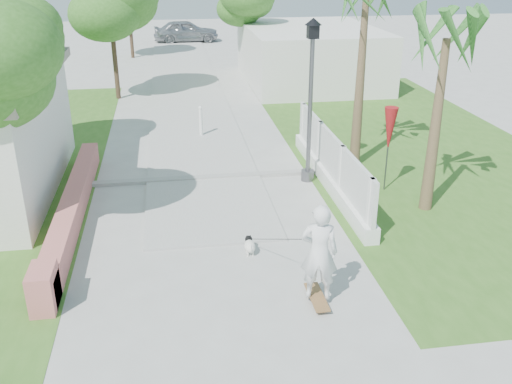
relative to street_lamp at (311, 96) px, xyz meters
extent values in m
plane|color=#B7B7B2|center=(-2.90, -5.50, -2.43)|extent=(90.00, 90.00, 0.00)
cube|color=#B7B7B2|center=(-2.90, 14.50, -2.40)|extent=(3.20, 36.00, 0.06)
cube|color=#999993|center=(-2.90, 0.50, -2.38)|extent=(6.50, 0.25, 0.10)
cube|color=#386720|center=(4.10, 2.50, -2.42)|extent=(8.00, 20.00, 0.01)
cube|color=#C06762|center=(-6.20, -1.50, -2.13)|extent=(0.45, 8.00, 0.60)
cube|color=#C06762|center=(-6.20, -5.30, -2.03)|extent=(0.45, 0.80, 0.80)
cube|color=white|center=(0.50, -0.50, -2.23)|extent=(0.35, 7.00, 0.40)
cube|color=white|center=(0.50, -0.50, -1.48)|extent=(0.10, 7.00, 1.10)
cube|color=white|center=(0.50, -3.70, -1.68)|extent=(0.14, 0.14, 1.50)
cube|color=white|center=(0.50, -1.50, -1.68)|extent=(0.14, 0.14, 1.50)
cube|color=white|center=(0.50, 0.70, -1.68)|extent=(0.14, 0.14, 1.50)
cube|color=white|center=(0.50, 2.70, -1.68)|extent=(0.14, 0.14, 1.50)
cube|color=silver|center=(3.10, 12.50, -1.13)|extent=(6.00, 8.00, 2.60)
cylinder|color=#59595E|center=(0.00, 0.00, -2.28)|extent=(0.36, 0.36, 0.30)
cylinder|color=#59595E|center=(0.00, 0.00, -0.43)|extent=(0.12, 0.12, 4.00)
cube|color=black|center=(0.00, 0.00, 1.67)|extent=(0.28, 0.28, 0.35)
cone|color=black|center=(0.00, 0.00, 1.92)|extent=(0.44, 0.44, 0.18)
cylinder|color=white|center=(-2.70, 4.50, -1.93)|extent=(0.12, 0.12, 1.00)
sphere|color=white|center=(-2.70, 4.50, -1.41)|extent=(0.14, 0.14, 0.14)
cylinder|color=#59595E|center=(1.90, -1.00, -1.43)|extent=(0.04, 0.04, 2.00)
cone|color=maroon|center=(1.90, -1.00, -0.73)|extent=(0.36, 0.36, 1.20)
cylinder|color=#4C3826|center=(-8.40, 3.00, -0.68)|extent=(0.20, 0.20, 3.50)
ellipsoid|color=#2D611B|center=(-8.40, 3.00, 0.82)|extent=(3.20, 3.20, 2.40)
ellipsoid|color=#2D611B|center=(-8.20, 2.80, 1.17)|extent=(2.72, 2.72, 2.05)
cylinder|color=#4C3826|center=(-5.90, 10.50, -0.50)|extent=(0.20, 0.20, 3.85)
ellipsoid|color=#2D611B|center=(-5.90, 10.50, 1.15)|extent=(3.40, 3.40, 2.55)
ellipsoid|color=#2D611B|center=(-5.70, 10.30, 1.50)|extent=(2.89, 2.89, 2.18)
cylinder|color=#4C3826|center=(0.30, 14.50, -0.68)|extent=(0.20, 0.20, 3.50)
ellipsoid|color=#2D611B|center=(0.30, 14.50, 0.82)|extent=(3.00, 3.00, 2.25)
ellipsoid|color=#2D611B|center=(0.50, 14.30, 1.17)|extent=(2.55, 2.55, 1.92)
cylinder|color=#4C3826|center=(-5.70, 20.50, -0.50)|extent=(0.20, 0.20, 3.85)
cone|color=brown|center=(1.70, 1.00, -0.03)|extent=(0.32, 0.32, 4.80)
cone|color=brown|center=(2.50, -2.30, -0.33)|extent=(0.32, 0.32, 4.20)
cube|color=olive|center=(-1.25, -5.90, -2.32)|extent=(0.52, 1.01, 0.02)
imported|color=white|center=(-1.25, -5.90, -1.37)|extent=(0.78, 0.61, 1.87)
cylinder|color=gray|center=(-1.34, -6.24, -2.39)|extent=(0.03, 0.07, 0.07)
cylinder|color=gray|center=(-1.16, -6.24, -2.39)|extent=(0.03, 0.07, 0.07)
cylinder|color=gray|center=(-1.34, -5.55, -2.39)|extent=(0.03, 0.07, 0.07)
cylinder|color=gray|center=(-1.16, -5.55, -2.39)|extent=(0.03, 0.07, 0.07)
ellipsoid|color=white|center=(-2.22, -3.92, -2.24)|extent=(0.24, 0.39, 0.25)
sphere|color=black|center=(-2.22, -3.74, -2.16)|extent=(0.16, 0.16, 0.16)
sphere|color=white|center=(-2.22, -3.66, -2.18)|extent=(0.07, 0.07, 0.07)
cone|color=black|center=(-2.26, -3.74, -2.09)|extent=(0.05, 0.05, 0.06)
cone|color=black|center=(-2.18, -3.74, -2.09)|extent=(0.05, 0.05, 0.06)
cylinder|color=white|center=(-2.28, -3.83, -2.37)|extent=(0.03, 0.03, 0.11)
cylinder|color=white|center=(-2.16, -3.83, -2.37)|extent=(0.03, 0.03, 0.11)
cylinder|color=white|center=(-2.28, -4.02, -2.37)|extent=(0.03, 0.03, 0.11)
cylinder|color=white|center=(-2.17, -4.02, -2.37)|extent=(0.03, 0.03, 0.11)
cylinder|color=white|center=(-2.22, -4.11, -2.17)|extent=(0.02, 0.10, 0.09)
imported|color=#A2A4AA|center=(-2.29, 26.07, -1.68)|extent=(4.49, 2.04, 1.49)
camera|label=1|loc=(-3.75, -14.56, 3.67)|focal=40.00mm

